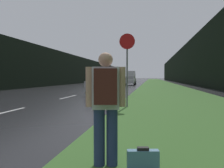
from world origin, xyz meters
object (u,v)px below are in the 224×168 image
object	(u,v)px
car_passing_near	(104,84)
suitcase	(143,161)
hitchhiker_with_backpack	(106,101)
car_passing_far	(130,80)
stop_sign	(127,63)
delivery_truck	(132,76)

from	to	relation	value
car_passing_near	suitcase	bearing A→B (deg)	103.46
hitchhiker_with_backpack	car_passing_near	world-z (taller)	hitchhiker_with_backpack
suitcase	car_passing_far	bearing A→B (deg)	84.85
stop_sign	car_passing_near	xyz separation A→B (m)	(-2.38, 6.85, -1.15)
stop_sign	car_passing_far	bearing A→B (deg)	94.80
stop_sign	delivery_truck	world-z (taller)	delivery_truck
hitchhiker_with_backpack	car_passing_far	world-z (taller)	hitchhiker_with_backpack
car_passing_near	delivery_truck	bearing A→B (deg)	-87.04
suitcase	car_passing_near	xyz separation A→B (m)	(-3.30, 13.77, 0.60)
hitchhiker_with_backpack	car_passing_far	xyz separation A→B (m)	(-2.76, 35.22, -0.22)
stop_sign	delivery_truck	xyz separation A→B (m)	(-6.17, 80.10, -0.05)
hitchhiker_with_backpack	car_passing_near	xyz separation A→B (m)	(-2.76, 13.67, -0.19)
suitcase	delivery_truck	bearing A→B (deg)	84.17
stop_sign	hitchhiker_with_backpack	distance (m)	6.89
stop_sign	car_passing_near	world-z (taller)	stop_sign
hitchhiker_with_backpack	delivery_truck	distance (m)	87.17
stop_sign	suitcase	size ratio (longest dim) A/B	7.11
hitchhiker_with_backpack	suitcase	xyz separation A→B (m)	(0.53, -0.10, -0.79)
stop_sign	car_passing_near	bearing A→B (deg)	109.19
car_passing_far	delivery_truck	distance (m)	51.86
hitchhiker_with_backpack	suitcase	distance (m)	0.96
stop_sign	suitcase	distance (m)	7.20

